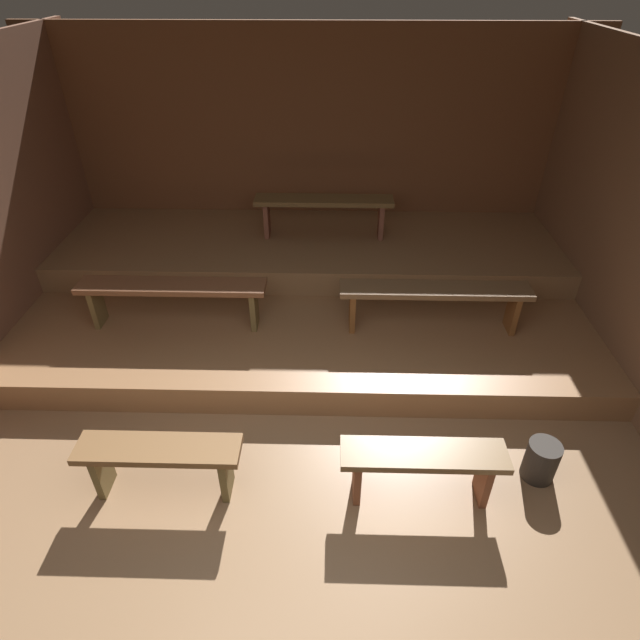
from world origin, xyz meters
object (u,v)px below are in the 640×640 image
at_px(bench_floor_right, 423,462).
at_px(bench_middle_center, 324,206).
at_px(bench_lower_left, 172,292).
at_px(bench_lower_right, 434,295).
at_px(pail_floor, 541,461).
at_px(bench_floor_left, 160,457).

xyz_separation_m(bench_floor_right, bench_middle_center, (-0.73, 3.02, 0.55)).
height_order(bench_lower_left, bench_lower_right, same).
bearing_deg(pail_floor, bench_lower_right, 112.33).
relative_size(bench_lower_left, bench_middle_center, 1.13).
distance_m(bench_floor_right, pail_floor, 0.93).
height_order(bench_lower_left, bench_middle_center, bench_middle_center).
xyz_separation_m(bench_floor_left, bench_lower_right, (2.08, 1.65, 0.29)).
relative_size(bench_middle_center, pail_floor, 4.76).
distance_m(bench_middle_center, pail_floor, 3.35).
distance_m(bench_lower_left, pail_floor, 3.34).
relative_size(bench_floor_left, bench_lower_right, 0.65).
xyz_separation_m(bench_floor_right, bench_lower_right, (0.30, 1.65, 0.29)).
xyz_separation_m(bench_floor_right, pail_floor, (0.90, 0.19, -0.18)).
bearing_deg(bench_lower_left, pail_floor, -26.13).
relative_size(bench_lower_left, bench_lower_right, 1.00).
relative_size(bench_floor_right, bench_lower_right, 0.65).
relative_size(bench_floor_left, bench_middle_center, 0.74).
height_order(bench_floor_right, bench_middle_center, bench_middle_center).
distance_m(bench_lower_left, bench_lower_right, 2.37).
height_order(bench_middle_center, pail_floor, bench_middle_center).
height_order(bench_floor_left, bench_floor_right, same).
height_order(bench_lower_right, bench_middle_center, bench_middle_center).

